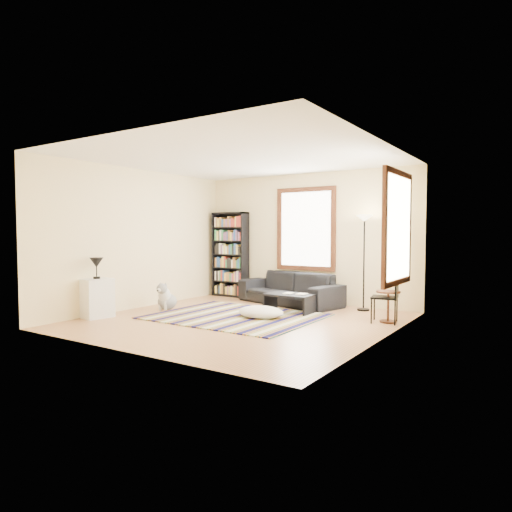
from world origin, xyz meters
The scene contains 21 objects.
floor centered at (0.00, 0.00, -0.05)m, with size 5.00×5.00×0.10m, color tan.
ceiling centered at (0.00, 0.00, 2.85)m, with size 5.00×5.00×0.10m, color white.
wall_back centered at (0.00, 2.55, 1.40)m, with size 5.00×0.10×2.80m, color beige.
wall_front centered at (0.00, -2.55, 1.40)m, with size 5.00×0.10×2.80m, color beige.
wall_left centered at (-2.55, 0.00, 1.40)m, with size 0.10×5.00×2.80m, color beige.
wall_right centered at (2.55, 0.00, 1.40)m, with size 0.10×5.00×2.80m, color beige.
window_back centered at (0.00, 2.47, 1.60)m, with size 1.20×0.06×1.60m, color white.
window_right centered at (2.47, 0.80, 1.60)m, with size 0.06×1.20×1.60m, color white.
rug centered at (-0.28, 0.24, 0.01)m, with size 2.88×2.30×0.02m, color #0D0D42.
sofa centered at (-0.16, 2.05, 0.34)m, with size 2.31×0.90×0.68m, color black.
bookshelf centered at (-1.93, 2.32, 1.00)m, with size 0.90×0.30×2.00m, color black.
coffee_table centered at (0.35, 1.13, 0.18)m, with size 0.90×0.50×0.36m, color black.
book_a centered at (0.25, 1.13, 0.37)m, with size 0.22×0.16×0.02m, color beige.
book_b centered at (0.50, 1.18, 0.37)m, with size 0.23×0.17×0.02m, color beige.
floor_cushion centered at (0.18, 0.39, 0.11)m, with size 0.86×0.64×0.21m, color silver.
floor_lamp centered at (1.43, 2.15, 0.93)m, with size 0.30×0.30×1.86m, color black, non-canonical shape.
side_table centered at (2.20, 1.23, 0.27)m, with size 0.40×0.40×0.54m, color #4E2C13.
folding_chair centered at (2.15, 1.19, 0.43)m, with size 0.42×0.40×0.86m, color black.
white_cabinet centered at (-2.30, -1.19, 0.35)m, with size 0.38×0.50×0.70m, color white.
table_lamp centered at (-2.30, -1.19, 0.89)m, with size 0.24×0.24×0.38m, color black, non-canonical shape.
dog centered at (-1.85, 0.12, 0.27)m, with size 0.38×0.53×0.53m, color #A8A8A8, non-canonical shape.
Camera 1 is at (4.53, -6.41, 1.54)m, focal length 32.00 mm.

